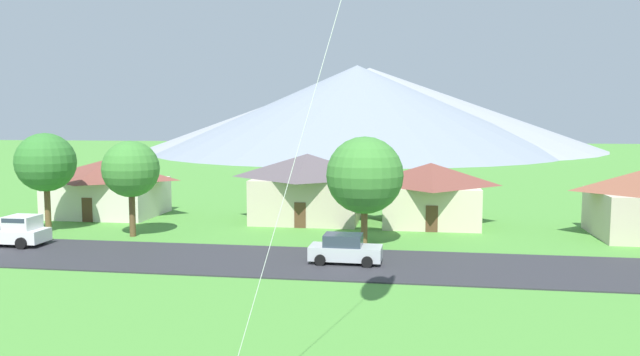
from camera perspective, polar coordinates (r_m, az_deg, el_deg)
road_strip at (r=35.44m, az=2.91°, el=-8.11°), size 160.00×7.71×0.08m
mountain_far_east_ridge at (r=148.22m, az=3.54°, el=6.55°), size 96.86×96.86×21.16m
mountain_central_ridge at (r=171.20m, az=4.70°, el=6.63°), size 123.85×123.85×22.34m
house_leftmost at (r=49.08m, az=10.43°, el=-1.34°), size 7.93×7.88×4.91m
house_right_center at (r=49.71m, az=-1.18°, el=-0.77°), size 9.16×7.46×5.56m
house_rightmost at (r=55.56m, az=-19.49°, el=-0.76°), size 9.53×7.43×4.91m
tree_near_left at (r=44.91m, az=-17.48°, el=0.79°), size 4.04×4.04×6.90m
tree_left_of_center at (r=40.27m, az=4.25°, el=0.26°), size 5.18×5.18×7.29m
tree_center at (r=49.14m, az=-24.55°, el=1.33°), size 4.37×4.37×7.40m
parked_car_silver_mid_west at (r=35.35m, az=2.38°, el=-6.77°), size 4.24×2.16×1.68m
pickup_truck_white_west_side at (r=45.05m, az=-27.36°, el=-4.44°), size 5.21×2.34×1.99m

